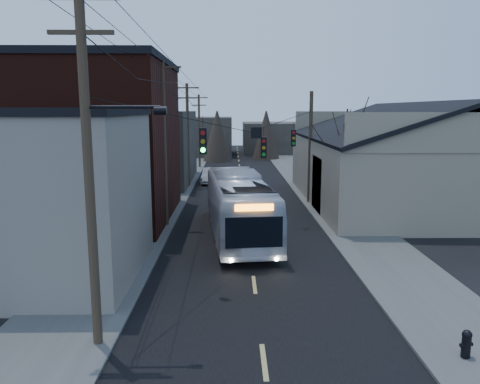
% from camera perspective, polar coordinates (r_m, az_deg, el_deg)
% --- Properties ---
extents(road_surface, '(9.00, 110.00, 0.02)m').
position_cam_1_polar(road_surface, '(40.95, 0.33, -0.03)').
color(road_surface, black).
rests_on(road_surface, ground).
extents(sidewalk_left, '(4.00, 110.00, 0.12)m').
position_cam_1_polar(sidewalk_left, '(41.31, -8.72, 0.01)').
color(sidewalk_left, '#474744').
rests_on(sidewalk_left, ground).
extents(sidewalk_right, '(4.00, 110.00, 0.12)m').
position_cam_1_polar(sidewalk_right, '(41.59, 9.32, 0.06)').
color(sidewalk_right, '#474744').
rests_on(sidewalk_right, ground).
extents(building_clapboard, '(8.00, 8.00, 7.00)m').
position_cam_1_polar(building_clapboard, '(21.26, -23.34, -0.66)').
color(building_clapboard, slate).
rests_on(building_clapboard, ground).
extents(building_brick, '(10.00, 12.00, 10.00)m').
position_cam_1_polar(building_brick, '(31.73, -17.70, 5.67)').
color(building_brick, '#33110B').
rests_on(building_brick, ground).
extents(building_left_far, '(9.00, 14.00, 7.00)m').
position_cam_1_polar(building_left_far, '(47.25, -11.47, 5.38)').
color(building_left_far, '#322E28').
rests_on(building_left_far, ground).
extents(warehouse, '(16.16, 20.60, 7.73)m').
position_cam_1_polar(warehouse, '(38.20, 20.42, 2.69)').
color(warehouse, gray).
rests_on(warehouse, ground).
extents(building_far_left, '(10.00, 12.00, 6.00)m').
position_cam_1_polar(building_far_left, '(75.60, -4.83, 6.81)').
color(building_far_left, '#322E28').
rests_on(building_far_left, ground).
extents(building_far_right, '(12.00, 14.00, 5.00)m').
position_cam_1_polar(building_far_right, '(80.83, 4.71, 6.66)').
color(building_far_right, '#322E28').
rests_on(building_far_right, ground).
extents(bare_tree, '(0.40, 0.40, 7.20)m').
position_cam_1_polar(bare_tree, '(31.40, 12.71, 3.29)').
color(bare_tree, black).
rests_on(bare_tree, ground).
extents(utility_lines, '(11.24, 45.28, 10.50)m').
position_cam_1_polar(utility_lines, '(34.60, -4.64, 6.35)').
color(utility_lines, '#382B1E').
rests_on(utility_lines, ground).
extents(bus, '(4.15, 12.86, 3.52)m').
position_cam_1_polar(bus, '(26.66, -0.16, -1.63)').
color(bus, silver).
rests_on(bus, ground).
extents(parked_car, '(1.82, 4.59, 1.48)m').
position_cam_1_polar(parked_car, '(46.17, -3.54, 2.01)').
color(parked_car, '#ABACB2').
rests_on(parked_car, ground).
extents(fire_hydrant, '(0.40, 0.28, 0.83)m').
position_cam_1_polar(fire_hydrant, '(15.44, 25.88, -16.20)').
color(fire_hydrant, black).
rests_on(fire_hydrant, sidewalk_right).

